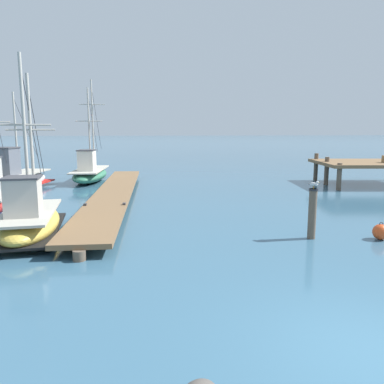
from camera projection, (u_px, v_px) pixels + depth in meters
The scene contains 9 objects.
ground_plane at pixel (383, 355), 6.17m from camera, with size 400.00×400.00×0.00m, color #38607A.
floating_dock at pixel (114, 193), 19.66m from camera, with size 2.11×18.90×0.53m.
fishing_boat_1 at pixel (90, 172), 26.39m from camera, with size 2.31×8.03×7.04m.
fishing_boat_2 at pixel (29, 219), 12.78m from camera, with size 2.35×6.16×6.00m.
fishing_boat_5 at pixel (15, 179), 22.22m from camera, with size 3.06×6.33×5.67m.
pier_platform at pixel (368, 164), 24.69m from camera, with size 6.64×5.65×1.95m.
mooring_piling at pixel (312, 213), 12.60m from camera, with size 0.30×0.30×1.67m.
perched_seagull at pixel (314, 184), 12.45m from camera, with size 0.31×0.30×0.27m.
mooring_buoy at pixel (381, 232), 12.58m from camera, with size 0.52×0.52×0.59m.
Camera 1 is at (-3.68, -5.28, 3.60)m, focal length 35.98 mm.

